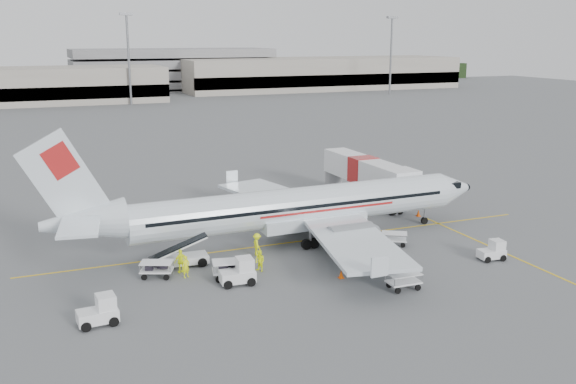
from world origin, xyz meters
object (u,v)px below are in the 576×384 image
aircraft (299,181)px  belt_loader (181,248)px  tug_fore (492,250)px  tug_aft (97,311)px  jet_bridge (363,179)px  tug_mid (237,271)px

aircraft → belt_loader: (-10.42, -2.11, -3.70)m
belt_loader → tug_fore: size_ratio=2.63×
belt_loader → tug_aft: bearing=-127.0°
jet_bridge → belt_loader: size_ratio=3.30×
tug_fore → tug_aft: tug_aft is taller
jet_bridge → tug_mid: bearing=-139.5°
belt_loader → tug_aft: 10.62m
tug_fore → tug_aft: 29.05m
belt_loader → jet_bridge: bearing=32.6°
belt_loader → tug_mid: belt_loader is taller
aircraft → tug_aft: aircraft is taller
aircraft → jet_bridge: (11.61, 10.18, -2.85)m
aircraft → belt_loader: aircraft is taller
jet_bridge → tug_fore: (0.14, -20.01, -1.49)m
tug_fore → tug_mid: tug_mid is taller
jet_bridge → tug_aft: bearing=-146.3°
aircraft → tug_aft: bearing=-150.8°
aircraft → tug_aft: 20.52m
tug_mid → tug_aft: bearing=-158.7°
tug_mid → tug_fore: bearing=-3.6°
jet_bridge → tug_mid: 26.01m
belt_loader → tug_mid: 5.79m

